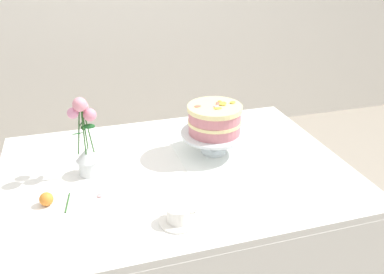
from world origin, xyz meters
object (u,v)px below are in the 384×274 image
object	(u,v)px
flower_vase	(86,143)
teacup	(178,216)
fallen_rose	(47,199)
cake_stand	(214,136)
dining_table	(178,190)
layer_cake	(215,119)

from	to	relation	value
flower_vase	teacup	xyz separation A→B (m)	(0.26, -0.40, -0.11)
flower_vase	fallen_rose	world-z (taller)	flower_vase
teacup	flower_vase	bearing A→B (deg)	123.25
flower_vase	cake_stand	bearing A→B (deg)	2.80
teacup	fallen_rose	xyz separation A→B (m)	(-0.42, 0.23, -0.00)
dining_table	teacup	bearing A→B (deg)	-104.10
dining_table	fallen_rose	distance (m)	0.52
fallen_rose	dining_table	bearing A→B (deg)	10.22
cake_stand	flower_vase	world-z (taller)	flower_vase
layer_cake	dining_table	bearing A→B (deg)	-150.76
cake_stand	flower_vase	distance (m)	0.54
dining_table	teacup	size ratio (longest dim) A/B	10.62
dining_table	cake_stand	size ratio (longest dim) A/B	4.83
teacup	fallen_rose	world-z (taller)	teacup
dining_table	flower_vase	xyz separation A→B (m)	(-0.34, 0.08, 0.23)
cake_stand	teacup	bearing A→B (deg)	-122.84
dining_table	fallen_rose	xyz separation A→B (m)	(-0.50, -0.09, 0.12)
teacup	dining_table	bearing A→B (deg)	75.90
dining_table	teacup	world-z (taller)	teacup
layer_cake	teacup	world-z (taller)	layer_cake
dining_table	fallen_rose	size ratio (longest dim) A/B	11.74
layer_cake	teacup	size ratio (longest dim) A/B	1.76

